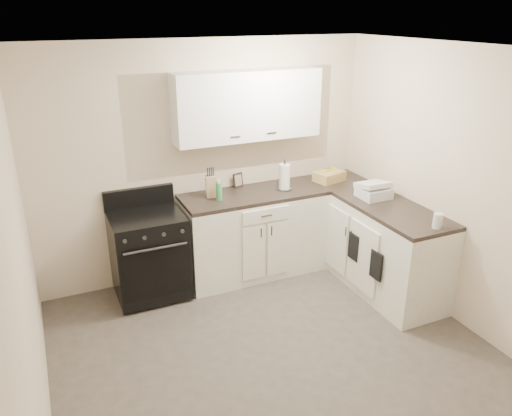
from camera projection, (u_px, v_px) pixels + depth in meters
name	position (u px, v px, depth m)	size (l,w,h in m)	color
floor	(280.00, 360.00, 4.20)	(3.60, 3.60, 0.00)	#473F38
ceiling	(287.00, 51.00, 3.27)	(3.60, 3.60, 0.00)	white
wall_back	(205.00, 162.00, 5.26)	(3.60, 3.60, 0.00)	beige
wall_right	(464.00, 191.00, 4.42)	(3.60, 3.60, 0.00)	beige
wall_left	(22.00, 273.00, 3.05)	(3.60, 3.60, 0.00)	beige
wall_front	(468.00, 374.00, 2.21)	(3.60, 3.60, 0.00)	beige
base_cabinets_back	(254.00, 235.00, 5.47)	(1.55, 0.60, 0.90)	silver
base_cabinets_right	(370.00, 241.00, 5.33)	(0.60, 1.90, 0.90)	silver
countertop_back	(254.00, 195.00, 5.29)	(1.55, 0.60, 0.04)	black
countertop_right	(374.00, 200.00, 5.15)	(0.60, 1.90, 0.04)	black
upper_cabinets	(248.00, 105.00, 5.08)	(1.55, 0.30, 0.70)	white
stove	(149.00, 255.00, 5.00)	(0.71, 0.61, 0.86)	black
knife_block	(211.00, 186.00, 5.14)	(0.10, 0.09, 0.22)	tan
paper_towel	(284.00, 177.00, 5.34)	(0.12, 0.12, 0.28)	white
soap_bottle	(219.00, 191.00, 5.05)	(0.06, 0.06, 0.19)	#3C9C52
picture_frame	(238.00, 180.00, 5.44)	(0.12, 0.02, 0.15)	black
wicker_basket	(329.00, 176.00, 5.63)	(0.33, 0.22, 0.11)	tan
countertop_grill	(374.00, 192.00, 5.14)	(0.30, 0.28, 0.11)	silver
glass_jar	(438.00, 221.00, 4.42)	(0.08, 0.08, 0.14)	silver
oven_mitt_near	(376.00, 265.00, 4.75)	(0.02, 0.16, 0.28)	black
oven_mitt_far	(354.00, 247.00, 5.05)	(0.02, 0.16, 0.28)	black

